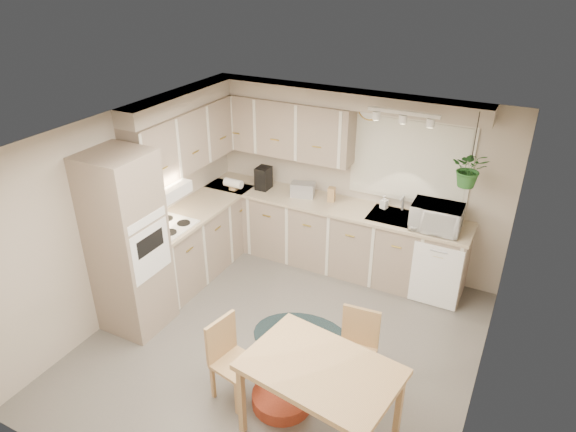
# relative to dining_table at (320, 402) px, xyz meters

# --- Properties ---
(floor) EXTENTS (4.20, 4.20, 0.00)m
(floor) POSITION_rel_dining_table_xyz_m (-0.85, 0.87, -0.40)
(floor) COLOR #5E5A53
(floor) RESTS_ON ground
(ceiling) EXTENTS (4.20, 4.20, 0.00)m
(ceiling) POSITION_rel_dining_table_xyz_m (-0.85, 0.87, 2.00)
(ceiling) COLOR silver
(ceiling) RESTS_ON wall_back
(wall_back) EXTENTS (4.00, 0.04, 2.40)m
(wall_back) POSITION_rel_dining_table_xyz_m (-0.85, 2.97, 0.80)
(wall_back) COLOR #B2A593
(wall_back) RESTS_ON floor
(wall_front) EXTENTS (4.00, 0.04, 2.40)m
(wall_front) POSITION_rel_dining_table_xyz_m (-0.85, -1.23, 0.80)
(wall_front) COLOR #B2A593
(wall_front) RESTS_ON floor
(wall_left) EXTENTS (0.04, 4.20, 2.40)m
(wall_left) POSITION_rel_dining_table_xyz_m (-2.85, 0.87, 0.80)
(wall_left) COLOR #B2A593
(wall_left) RESTS_ON floor
(wall_right) EXTENTS (0.04, 4.20, 2.40)m
(wall_right) POSITION_rel_dining_table_xyz_m (1.15, 0.87, 0.80)
(wall_right) COLOR #B2A593
(wall_right) RESTS_ON floor
(base_cab_left) EXTENTS (0.60, 1.85, 0.90)m
(base_cab_left) POSITION_rel_dining_table_xyz_m (-2.55, 1.75, 0.05)
(base_cab_left) COLOR gray
(base_cab_left) RESTS_ON floor
(base_cab_back) EXTENTS (3.60, 0.60, 0.90)m
(base_cab_back) POSITION_rel_dining_table_xyz_m (-1.05, 2.67, 0.05)
(base_cab_back) COLOR gray
(base_cab_back) RESTS_ON floor
(counter_left) EXTENTS (0.64, 1.89, 0.04)m
(counter_left) POSITION_rel_dining_table_xyz_m (-2.54, 1.75, 0.52)
(counter_left) COLOR tan
(counter_left) RESTS_ON base_cab_left
(counter_back) EXTENTS (3.64, 0.64, 0.04)m
(counter_back) POSITION_rel_dining_table_xyz_m (-1.05, 2.66, 0.52)
(counter_back) COLOR tan
(counter_back) RESTS_ON base_cab_back
(oven_stack) EXTENTS (0.65, 0.65, 2.10)m
(oven_stack) POSITION_rel_dining_table_xyz_m (-2.52, 0.50, 0.65)
(oven_stack) COLOR gray
(oven_stack) RESTS_ON floor
(wall_oven_face) EXTENTS (0.02, 0.56, 0.58)m
(wall_oven_face) POSITION_rel_dining_table_xyz_m (-2.20, 0.50, 0.65)
(wall_oven_face) COLOR white
(wall_oven_face) RESTS_ON oven_stack
(upper_cab_left) EXTENTS (0.35, 2.00, 0.75)m
(upper_cab_left) POSITION_rel_dining_table_xyz_m (-2.67, 1.87, 1.42)
(upper_cab_left) COLOR gray
(upper_cab_left) RESTS_ON wall_left
(upper_cab_back) EXTENTS (2.00, 0.35, 0.75)m
(upper_cab_back) POSITION_rel_dining_table_xyz_m (-1.85, 2.80, 1.42)
(upper_cab_back) COLOR gray
(upper_cab_back) RESTS_ON wall_back
(soffit_left) EXTENTS (0.30, 2.00, 0.20)m
(soffit_left) POSITION_rel_dining_table_xyz_m (-2.70, 1.87, 1.90)
(soffit_left) COLOR #B2A593
(soffit_left) RESTS_ON wall_left
(soffit_back) EXTENTS (3.60, 0.30, 0.20)m
(soffit_back) POSITION_rel_dining_table_xyz_m (-1.05, 2.82, 1.90)
(soffit_back) COLOR #B2A593
(soffit_back) RESTS_ON wall_back
(cooktop) EXTENTS (0.52, 0.58, 0.02)m
(cooktop) POSITION_rel_dining_table_xyz_m (-2.53, 1.17, 0.54)
(cooktop) COLOR white
(cooktop) RESTS_ON counter_left
(range_hood) EXTENTS (0.40, 0.60, 0.14)m
(range_hood) POSITION_rel_dining_table_xyz_m (-2.55, 1.17, 1.00)
(range_hood) COLOR white
(range_hood) RESTS_ON upper_cab_left
(window_blinds) EXTENTS (1.40, 0.02, 1.00)m
(window_blinds) POSITION_rel_dining_table_xyz_m (-0.15, 2.94, 1.20)
(window_blinds) COLOR white
(window_blinds) RESTS_ON wall_back
(window_frame) EXTENTS (1.50, 0.02, 1.10)m
(window_frame) POSITION_rel_dining_table_xyz_m (-0.15, 2.95, 1.20)
(window_frame) COLOR beige
(window_frame) RESTS_ON wall_back
(sink) EXTENTS (0.70, 0.48, 0.10)m
(sink) POSITION_rel_dining_table_xyz_m (-0.15, 2.67, 0.50)
(sink) COLOR #AEB0B6
(sink) RESTS_ON counter_back
(dishwasher_front) EXTENTS (0.58, 0.02, 0.83)m
(dishwasher_front) POSITION_rel_dining_table_xyz_m (0.45, 2.36, 0.02)
(dishwasher_front) COLOR white
(dishwasher_front) RESTS_ON base_cab_back
(track_light_bar) EXTENTS (0.80, 0.04, 0.04)m
(track_light_bar) POSITION_rel_dining_table_xyz_m (-0.15, 2.42, 1.93)
(track_light_bar) COLOR white
(track_light_bar) RESTS_ON ceiling
(wall_clock) EXTENTS (0.30, 0.03, 0.30)m
(wall_clock) POSITION_rel_dining_table_xyz_m (-0.70, 2.94, 1.78)
(wall_clock) COLOR gold
(wall_clock) RESTS_ON wall_back
(dining_table) EXTENTS (1.39, 1.03, 0.80)m
(dining_table) POSITION_rel_dining_table_xyz_m (0.00, 0.00, 0.00)
(dining_table) COLOR tan
(dining_table) RESTS_ON floor
(chair_left) EXTENTS (0.46, 0.46, 0.84)m
(chair_left) POSITION_rel_dining_table_xyz_m (-0.90, 0.06, 0.02)
(chair_left) COLOR tan
(chair_left) RESTS_ON floor
(chair_back) EXTENTS (0.42, 0.42, 0.84)m
(chair_back) POSITION_rel_dining_table_xyz_m (0.07, 0.68, 0.02)
(chair_back) COLOR tan
(chair_back) RESTS_ON floor
(braided_rug) EXTENTS (1.21, 0.97, 0.01)m
(braided_rug) POSITION_rel_dining_table_xyz_m (-0.71, 1.11, -0.40)
(braided_rug) COLOR black
(braided_rug) RESTS_ON floor
(pet_bed) EXTENTS (0.62, 0.62, 0.13)m
(pet_bed) POSITION_rel_dining_table_xyz_m (-0.46, 0.16, -0.33)
(pet_bed) COLOR #9D371F
(pet_bed) RESTS_ON floor
(microwave) EXTENTS (0.59, 0.34, 0.39)m
(microwave) POSITION_rel_dining_table_xyz_m (0.34, 2.57, 0.73)
(microwave) COLOR white
(microwave) RESTS_ON counter_back
(soap_bottle) EXTENTS (0.12, 0.20, 0.08)m
(soap_bottle) POSITION_rel_dining_table_xyz_m (-0.37, 2.82, 0.58)
(soap_bottle) COLOR white
(soap_bottle) RESTS_ON counter_back
(hanging_plant) EXTENTS (0.43, 0.46, 0.33)m
(hanging_plant) POSITION_rel_dining_table_xyz_m (0.61, 2.57, 1.31)
(hanging_plant) COLOR #255C24
(hanging_plant) RESTS_ON ceiling
(coffee_maker) EXTENTS (0.18, 0.22, 0.31)m
(coffee_maker) POSITION_rel_dining_table_xyz_m (-2.06, 2.67, 0.70)
(coffee_maker) COLOR black
(coffee_maker) RESTS_ON counter_back
(toaster) EXTENTS (0.35, 0.25, 0.19)m
(toaster) POSITION_rel_dining_table_xyz_m (-1.47, 2.69, 0.63)
(toaster) COLOR #AEB0B6
(toaster) RESTS_ON counter_back
(knife_block) EXTENTS (0.10, 0.10, 0.20)m
(knife_block) POSITION_rel_dining_table_xyz_m (-1.06, 2.72, 0.64)
(knife_block) COLOR tan
(knife_block) RESTS_ON counter_back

